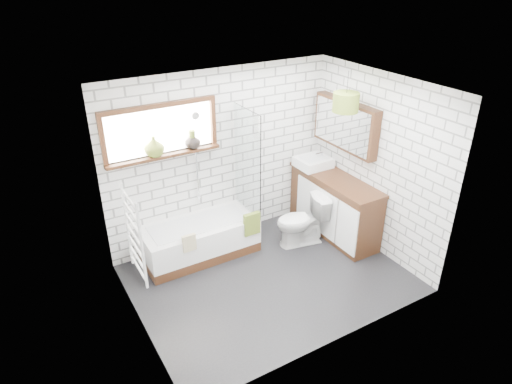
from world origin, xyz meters
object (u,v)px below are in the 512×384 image
basin (313,162)px  pendant (346,102)px  toilet (302,221)px  vanity (334,205)px  bathtub (200,239)px

basin → pendant: (-0.07, -0.68, 1.11)m
basin → toilet: size_ratio=0.66×
vanity → pendant: pendant is taller
bathtub → pendant: size_ratio=4.67×
basin → vanity: bearing=-83.0°
bathtub → basin: bearing=0.7°
bathtub → toilet: 1.48m
bathtub → vanity: vanity is taller
vanity → pendant: size_ratio=4.75×
basin → toilet: 0.96m
vanity → toilet: vanity is taller
bathtub → basin: basin is taller
vanity → basin: bearing=97.0°
vanity → bathtub: bearing=166.9°
toilet → pendant: pendant is taller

